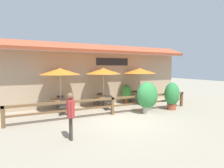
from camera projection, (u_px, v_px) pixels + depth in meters
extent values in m
plane|color=#9E937F|center=(121.00, 120.00, 8.65)|extent=(60.00, 60.00, 0.00)
cube|color=tan|center=(93.00, 79.00, 12.27)|extent=(14.00, 0.40, 3.60)
cube|color=#B25133|center=(96.00, 48.00, 11.59)|extent=(14.28, 1.48, 0.70)
cube|color=black|center=(113.00, 62.00, 12.54)|extent=(2.47, 0.04, 0.50)
cube|color=brown|center=(112.00, 99.00, 9.51)|extent=(10.40, 0.14, 0.11)
cube|color=brown|center=(112.00, 106.00, 9.55)|extent=(10.40, 0.10, 0.09)
cube|color=brown|center=(3.00, 117.00, 7.39)|extent=(0.14, 0.14, 0.95)
cube|color=brown|center=(112.00, 106.00, 9.55)|extent=(0.14, 0.14, 0.95)
cube|color=brown|center=(181.00, 99.00, 11.71)|extent=(0.14, 0.14, 0.95)
cylinder|color=#B7B2A8|center=(61.00, 93.00, 10.10)|extent=(0.06, 0.06, 2.23)
cone|color=orange|center=(60.00, 71.00, 9.99)|extent=(2.29, 2.29, 0.37)
sphere|color=#B2ADA3|center=(60.00, 68.00, 9.97)|extent=(0.07, 0.07, 0.07)
cylinder|color=olive|center=(61.00, 99.00, 10.13)|extent=(1.08, 1.08, 0.05)
cylinder|color=#333333|center=(61.00, 106.00, 10.17)|extent=(0.07, 0.07, 0.71)
cylinder|color=#333333|center=(61.00, 112.00, 10.20)|extent=(0.60, 0.60, 0.03)
cube|color=#332D28|center=(64.00, 107.00, 9.43)|extent=(0.50, 0.50, 0.05)
cube|color=#332D28|center=(64.00, 102.00, 9.60)|extent=(0.40, 0.12, 0.40)
cylinder|color=#2D2D2D|center=(60.00, 112.00, 9.23)|extent=(0.04, 0.04, 0.41)
cylinder|color=#2D2D2D|center=(68.00, 112.00, 9.31)|extent=(0.04, 0.04, 0.41)
cylinder|color=#2D2D2D|center=(61.00, 111.00, 9.60)|extent=(0.04, 0.04, 0.41)
cylinder|color=#2D2D2D|center=(68.00, 110.00, 9.68)|extent=(0.04, 0.04, 0.41)
cube|color=#332D28|center=(60.00, 102.00, 10.93)|extent=(0.46, 0.46, 0.05)
cube|color=#332D28|center=(60.00, 99.00, 10.73)|extent=(0.40, 0.08, 0.40)
cylinder|color=#2D2D2D|center=(63.00, 105.00, 11.19)|extent=(0.04, 0.04, 0.41)
cylinder|color=#2D2D2D|center=(57.00, 105.00, 11.07)|extent=(0.04, 0.04, 0.41)
cylinder|color=#2D2D2D|center=(64.00, 106.00, 10.83)|extent=(0.04, 0.04, 0.41)
cylinder|color=#2D2D2D|center=(57.00, 106.00, 10.71)|extent=(0.04, 0.04, 0.41)
cylinder|color=#B7B2A8|center=(104.00, 90.00, 11.23)|extent=(0.06, 0.06, 2.23)
cone|color=orange|center=(103.00, 71.00, 11.12)|extent=(2.29, 2.29, 0.37)
sphere|color=#B2ADA3|center=(103.00, 68.00, 11.10)|extent=(0.07, 0.07, 0.07)
cylinder|color=olive|center=(104.00, 96.00, 11.26)|extent=(1.08, 1.08, 0.05)
cylinder|color=#333333|center=(104.00, 102.00, 11.30)|extent=(0.07, 0.07, 0.71)
cylinder|color=#333333|center=(104.00, 107.00, 11.33)|extent=(0.60, 0.60, 0.03)
cube|color=#332D28|center=(109.00, 103.00, 10.57)|extent=(0.50, 0.50, 0.05)
cube|color=#332D28|center=(109.00, 99.00, 10.74)|extent=(0.40, 0.12, 0.40)
cylinder|color=#2D2D2D|center=(107.00, 108.00, 10.37)|extent=(0.04, 0.04, 0.41)
cylinder|color=#2D2D2D|center=(113.00, 107.00, 10.45)|extent=(0.04, 0.04, 0.41)
cylinder|color=#2D2D2D|center=(106.00, 106.00, 10.74)|extent=(0.04, 0.04, 0.41)
cylinder|color=#2D2D2D|center=(112.00, 106.00, 10.82)|extent=(0.04, 0.04, 0.41)
cube|color=#332D28|center=(98.00, 99.00, 12.00)|extent=(0.50, 0.50, 0.05)
cube|color=#332D28|center=(100.00, 96.00, 11.83)|extent=(0.40, 0.12, 0.40)
cylinder|color=#2D2D2D|center=(99.00, 101.00, 12.28)|extent=(0.04, 0.04, 0.41)
cylinder|color=#2D2D2D|center=(94.00, 102.00, 12.05)|extent=(0.04, 0.04, 0.41)
cylinder|color=#2D2D2D|center=(102.00, 102.00, 11.98)|extent=(0.04, 0.04, 0.41)
cylinder|color=#2D2D2D|center=(97.00, 103.00, 11.75)|extent=(0.04, 0.04, 0.41)
cylinder|color=#B7B2A8|center=(139.00, 88.00, 12.39)|extent=(0.06, 0.06, 2.23)
cone|color=orange|center=(140.00, 71.00, 12.28)|extent=(2.29, 2.29, 0.37)
sphere|color=#B2ADA3|center=(140.00, 68.00, 12.26)|extent=(0.07, 0.07, 0.07)
cylinder|color=olive|center=(139.00, 94.00, 12.43)|extent=(1.08, 1.08, 0.05)
cylinder|color=#333333|center=(139.00, 99.00, 12.46)|extent=(0.07, 0.07, 0.71)
cylinder|color=#333333|center=(139.00, 104.00, 12.49)|extent=(0.60, 0.60, 0.03)
cube|color=#332D28|center=(147.00, 100.00, 11.70)|extent=(0.50, 0.50, 0.05)
cube|color=#332D28|center=(145.00, 96.00, 11.83)|extent=(0.40, 0.12, 0.40)
cylinder|color=#2D2D2D|center=(147.00, 104.00, 11.45)|extent=(0.04, 0.04, 0.41)
cylinder|color=#2D2D2D|center=(151.00, 103.00, 11.68)|extent=(0.04, 0.04, 0.41)
cylinder|color=#2D2D2D|center=(143.00, 103.00, 11.76)|extent=(0.04, 0.04, 0.41)
cylinder|color=#2D2D2D|center=(146.00, 102.00, 11.98)|extent=(0.04, 0.04, 0.41)
cube|color=#332D28|center=(133.00, 96.00, 13.23)|extent=(0.46, 0.46, 0.05)
cube|color=#332D28|center=(135.00, 93.00, 13.03)|extent=(0.40, 0.08, 0.40)
cylinder|color=#2D2D2D|center=(135.00, 98.00, 13.50)|extent=(0.04, 0.04, 0.41)
cylinder|color=#2D2D2D|center=(130.00, 99.00, 13.37)|extent=(0.04, 0.04, 0.41)
cylinder|color=#2D2D2D|center=(137.00, 99.00, 13.14)|extent=(0.04, 0.04, 0.41)
cylinder|color=#2D2D2D|center=(132.00, 100.00, 13.01)|extent=(0.04, 0.04, 0.41)
cylinder|color=#9E4C33|center=(172.00, 107.00, 10.77)|extent=(0.52, 0.52, 0.36)
cylinder|color=#9E4C33|center=(172.00, 104.00, 10.75)|extent=(0.57, 0.57, 0.04)
ellipsoid|color=#338442|center=(172.00, 94.00, 10.70)|extent=(0.94, 0.85, 1.43)
cylinder|color=#B7AD99|center=(147.00, 110.00, 9.87)|extent=(0.50, 0.50, 0.39)
cylinder|color=#B7AD99|center=(147.00, 107.00, 9.86)|extent=(0.54, 0.54, 0.04)
ellipsoid|color=#338442|center=(147.00, 95.00, 9.80)|extent=(1.21, 1.09, 1.50)
cylinder|color=#9E4C33|center=(126.00, 101.00, 12.81)|extent=(0.31, 0.31, 0.28)
cylinder|color=#9E4C33|center=(126.00, 99.00, 12.80)|extent=(0.33, 0.33, 0.04)
ellipsoid|color=#3D8E38|center=(126.00, 92.00, 12.75)|extent=(0.74, 0.67, 1.15)
cylinder|color=#42382D|center=(71.00, 129.00, 6.10)|extent=(0.09, 0.09, 0.85)
cylinder|color=#42382D|center=(70.00, 127.00, 6.26)|extent=(0.09, 0.09, 0.85)
cube|color=#B23333|center=(70.00, 108.00, 6.12)|extent=(0.22, 0.46, 0.60)
cylinder|color=#B23333|center=(72.00, 110.00, 5.88)|extent=(0.07, 0.07, 0.57)
cylinder|color=#B23333|center=(69.00, 107.00, 6.35)|extent=(0.07, 0.07, 0.57)
sphere|color=brown|center=(70.00, 96.00, 6.08)|extent=(0.23, 0.23, 0.23)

